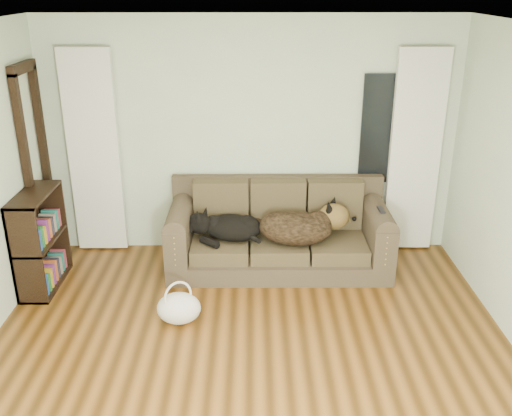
{
  "coord_description": "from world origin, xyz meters",
  "views": [
    {
      "loc": [
        0.03,
        -3.57,
        2.92
      ],
      "look_at": [
        0.06,
        1.6,
        0.83
      ],
      "focal_mm": 40.0,
      "sensor_mm": 36.0,
      "label": 1
    }
  ],
  "objects_px": {
    "sofa": "(279,228)",
    "dog_shepherd": "(300,229)",
    "tote_bag": "(179,307)",
    "bookshelf": "(40,240)",
    "dog_black_lab": "(229,227)"
  },
  "relations": [
    {
      "from": "sofa",
      "to": "dog_shepherd",
      "type": "height_order",
      "value": "sofa"
    },
    {
      "from": "tote_bag",
      "to": "bookshelf",
      "type": "bearing_deg",
      "value": 154.11
    },
    {
      "from": "dog_black_lab",
      "to": "dog_shepherd",
      "type": "bearing_deg",
      "value": 11.67
    },
    {
      "from": "sofa",
      "to": "tote_bag",
      "type": "xyz_separation_m",
      "value": [
        -0.95,
        -1.09,
        -0.29
      ]
    },
    {
      "from": "dog_black_lab",
      "to": "dog_shepherd",
      "type": "relative_size",
      "value": 0.78
    },
    {
      "from": "dog_shepherd",
      "to": "tote_bag",
      "type": "height_order",
      "value": "dog_shepherd"
    },
    {
      "from": "dog_shepherd",
      "to": "bookshelf",
      "type": "distance_m",
      "value": 2.63
    },
    {
      "from": "dog_shepherd",
      "to": "dog_black_lab",
      "type": "bearing_deg",
      "value": 1.7
    },
    {
      "from": "dog_black_lab",
      "to": "bookshelf",
      "type": "height_order",
      "value": "bookshelf"
    },
    {
      "from": "tote_bag",
      "to": "dog_black_lab",
      "type": "bearing_deg",
      "value": 68.47
    },
    {
      "from": "dog_shepherd",
      "to": "tote_bag",
      "type": "bearing_deg",
      "value": 46.76
    },
    {
      "from": "dog_shepherd",
      "to": "tote_bag",
      "type": "distance_m",
      "value": 1.56
    },
    {
      "from": "dog_shepherd",
      "to": "tote_bag",
      "type": "xyz_separation_m",
      "value": [
        -1.16,
        -0.99,
        -0.33
      ]
    },
    {
      "from": "sofa",
      "to": "dog_shepherd",
      "type": "bearing_deg",
      "value": -24.85
    },
    {
      "from": "bookshelf",
      "to": "dog_black_lab",
      "type": "bearing_deg",
      "value": 17.68
    }
  ]
}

